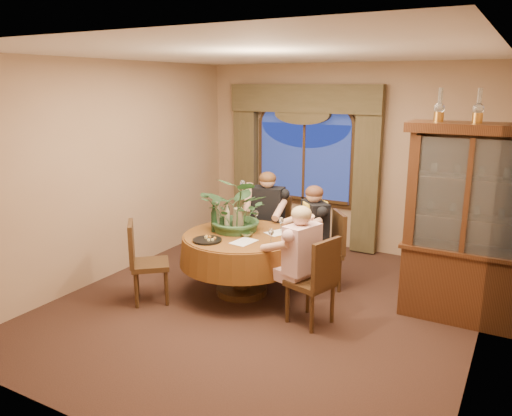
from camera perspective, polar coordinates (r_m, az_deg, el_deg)
The scene contains 33 objects.
floor at distance 5.91m, azimuth 0.98°, elevation -11.00°, with size 5.00×5.00×0.00m, color black.
wall_back at distance 7.73m, azimuth 9.83°, elevation 5.65°, with size 4.50×4.50×0.00m, color #967556.
wall_right at distance 4.86m, azimuth 25.16°, elevation -0.41°, with size 5.00×5.00×0.00m, color #967556.
ceiling at distance 5.36m, azimuth 1.11°, elevation 17.23°, with size 5.00×5.00×0.00m, color white.
window at distance 7.90m, azimuth 5.51°, elevation 5.23°, with size 1.62×0.10×1.32m, color navy, non-canonical shape.
arched_transom at distance 7.82m, azimuth 5.65°, elevation 10.89°, with size 1.60×0.06×0.44m, color navy, non-canonical shape.
drapery_left at distance 8.33m, azimuth -1.17°, elevation 4.92°, with size 0.38×0.14×2.32m, color #3E3620.
drapery_right at distance 7.52m, azimuth 12.55°, elevation 3.59°, with size 0.38×0.14×2.32m, color #3E3620.
swag_valance at distance 7.73m, azimuth 5.44°, elevation 12.35°, with size 2.45×0.16×0.42m, color #3E3620, non-canonical shape.
dining_table at distance 6.09m, azimuth -1.66°, elevation -6.41°, with size 1.49×1.49×0.75m, color maroon.
china_cabinet at distance 5.66m, azimuth 22.87°, elevation -1.84°, with size 1.31×0.52×2.12m, color #33190C.
oil_lamp_left at distance 5.53m, azimuth 20.26°, elevation 11.01°, with size 0.11×0.11×0.34m, color #A5722D, non-canonical shape.
oil_lamp_center at distance 5.48m, azimuth 24.11°, elevation 10.64°, with size 0.11×0.11×0.34m, color #A5722D, non-canonical shape.
chair_right at distance 5.35m, azimuth 6.24°, elevation -8.22°, with size 0.42×0.42×0.96m, color black.
chair_back_right at distance 6.26m, azimuth 7.64°, elevation -4.92°, with size 0.42×0.42×0.96m, color black.
chair_back at distance 6.96m, azimuth 1.81°, elevation -2.83°, with size 0.42×0.42×0.96m, color black.
chair_front_left at distance 5.97m, azimuth -12.00°, elevation -6.08°, with size 0.42×0.42×0.96m, color black.
person_pink at distance 5.37m, azimuth 5.24°, elevation -6.36°, with size 0.45×0.42×1.27m, color #CEA3A2, non-canonical shape.
person_back at distance 6.85m, azimuth 1.36°, elevation -1.39°, with size 0.49×0.45×1.36m, color black, non-canonical shape.
person_scarf at distance 6.27m, azimuth 6.71°, elevation -3.23°, with size 0.47×0.43×1.30m, color black, non-canonical shape.
stoneware_vase at distance 6.10m, azimuth -2.07°, elevation -1.30°, with size 0.15×0.15×0.28m, color gray, non-canonical shape.
centerpiece_plant at distance 5.98m, azimuth -1.99°, elevation 2.77°, with size 0.89×0.98×0.77m, color #2E532E.
olive_bowl at distance 5.88m, azimuth -1.06°, elevation -3.06°, with size 0.14×0.14×0.04m, color #525930.
cheese_platter at distance 5.73m, azimuth -5.59°, elevation -3.68°, with size 0.33×0.33×0.02m, color black.
wine_bottle_0 at distance 6.22m, azimuth -3.32°, elevation -0.76°, with size 0.07×0.07×0.33m, color black.
wine_bottle_1 at distance 6.21m, azimuth -4.48°, elevation -0.80°, with size 0.07×0.07×0.33m, color tan.
wine_bottle_2 at distance 6.09m, azimuth -3.34°, elevation -1.07°, with size 0.07×0.07×0.33m, color tan.
wine_bottle_3 at distance 6.05m, azimuth -4.84°, elevation -1.22°, with size 0.07×0.07×0.33m, color black.
tasting_paper_0 at distance 5.68m, azimuth -1.41°, elevation -3.88°, with size 0.21×0.30×0.00m, color white.
tasting_paper_1 at distance 6.03m, azimuth 2.60°, elevation -2.82°, with size 0.21×0.30×0.00m, color white.
wine_glass_person_pink at distance 5.60m, azimuth 1.74°, elevation -3.23°, with size 0.07×0.07×0.18m, color silver, non-canonical shape.
wine_glass_person_back at distance 6.38m, azimuth -0.01°, elevation -1.04°, with size 0.07×0.07×0.18m, color silver, non-canonical shape.
wine_glass_person_scarf at distance 6.07m, azimuth 2.88°, elevation -1.86°, with size 0.07×0.07×0.18m, color silver, non-canonical shape.
Camera 1 is at (2.51, -4.73, 2.50)m, focal length 35.00 mm.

